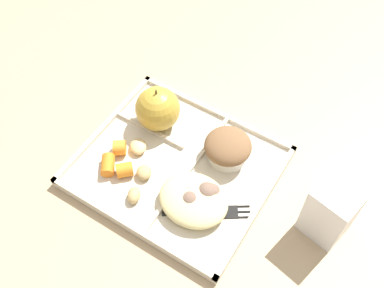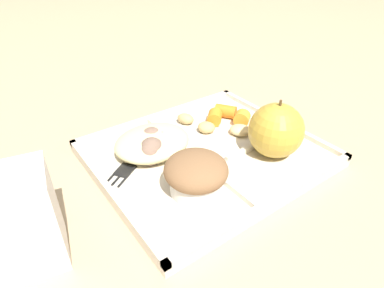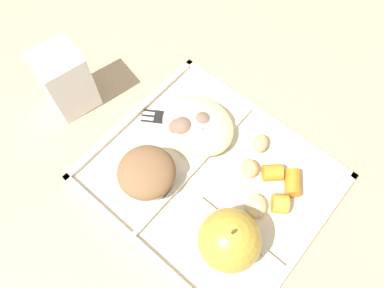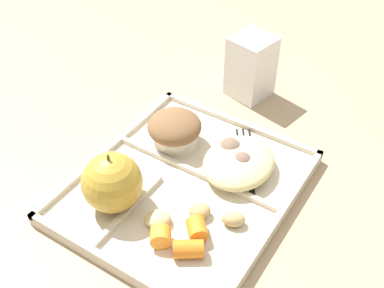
# 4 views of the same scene
# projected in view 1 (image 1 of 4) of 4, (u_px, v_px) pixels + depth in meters

# --- Properties ---
(ground) EXTENTS (6.00, 6.00, 0.00)m
(ground) POSITION_uv_depth(u_px,v_px,m) (177.00, 169.00, 0.81)
(ground) COLOR tan
(lunch_tray) EXTENTS (0.33, 0.29, 0.02)m
(lunch_tray) POSITION_uv_depth(u_px,v_px,m) (177.00, 167.00, 0.81)
(lunch_tray) COLOR beige
(lunch_tray) RESTS_ON ground
(green_apple) EXTENTS (0.08, 0.08, 0.09)m
(green_apple) POSITION_uv_depth(u_px,v_px,m) (158.00, 109.00, 0.82)
(green_apple) COLOR #B79333
(green_apple) RESTS_ON lunch_tray
(bran_muffin) EXTENTS (0.08, 0.08, 0.05)m
(bran_muffin) POSITION_uv_depth(u_px,v_px,m) (228.00, 148.00, 0.79)
(bran_muffin) COLOR silver
(bran_muffin) RESTS_ON lunch_tray
(carrot_slice_near_corner) EXTENTS (0.03, 0.03, 0.03)m
(carrot_slice_near_corner) POSITION_uv_depth(u_px,v_px,m) (120.00, 148.00, 0.81)
(carrot_slice_near_corner) COLOR orange
(carrot_slice_near_corner) RESTS_ON lunch_tray
(carrot_slice_back) EXTENTS (0.04, 0.04, 0.02)m
(carrot_slice_back) POSITION_uv_depth(u_px,v_px,m) (108.00, 165.00, 0.79)
(carrot_slice_back) COLOR orange
(carrot_slice_back) RESTS_ON lunch_tray
(carrot_slice_tilted) EXTENTS (0.04, 0.04, 0.02)m
(carrot_slice_tilted) POSITION_uv_depth(u_px,v_px,m) (125.00, 170.00, 0.78)
(carrot_slice_tilted) COLOR orange
(carrot_slice_tilted) RESTS_ON lunch_tray
(potato_chunk_large) EXTENTS (0.04, 0.04, 0.02)m
(potato_chunk_large) POSITION_uv_depth(u_px,v_px,m) (144.00, 173.00, 0.78)
(potato_chunk_large) COLOR tan
(potato_chunk_large) RESTS_ON lunch_tray
(potato_chunk_browned) EXTENTS (0.04, 0.05, 0.02)m
(potato_chunk_browned) POSITION_uv_depth(u_px,v_px,m) (138.00, 147.00, 0.81)
(potato_chunk_browned) COLOR tan
(potato_chunk_browned) RESTS_ON lunch_tray
(potato_chunk_corner) EXTENTS (0.03, 0.04, 0.02)m
(potato_chunk_corner) POSITION_uv_depth(u_px,v_px,m) (134.00, 195.00, 0.76)
(potato_chunk_corner) COLOR tan
(potato_chunk_corner) RESTS_ON lunch_tray
(egg_noodle_pile) EXTENTS (0.12, 0.10, 0.03)m
(egg_noodle_pile) POSITION_uv_depth(u_px,v_px,m) (193.00, 200.00, 0.74)
(egg_noodle_pile) COLOR beige
(egg_noodle_pile) RESTS_ON lunch_tray
(meatball_side) EXTENTS (0.04, 0.04, 0.04)m
(meatball_side) POSITION_uv_depth(u_px,v_px,m) (206.00, 193.00, 0.75)
(meatball_side) COLOR #755B4C
(meatball_side) RESTS_ON lunch_tray
(meatball_front) EXTENTS (0.04, 0.04, 0.04)m
(meatball_front) POSITION_uv_depth(u_px,v_px,m) (190.00, 201.00, 0.74)
(meatball_front) COLOR #755B4C
(meatball_front) RESTS_ON lunch_tray
(meatball_center) EXTENTS (0.03, 0.03, 0.03)m
(meatball_center) POSITION_uv_depth(u_px,v_px,m) (188.00, 193.00, 0.75)
(meatball_center) COLOR brown
(meatball_center) RESTS_ON lunch_tray
(meatball_back) EXTENTS (0.03, 0.03, 0.03)m
(meatball_back) POSITION_uv_depth(u_px,v_px,m) (211.00, 193.00, 0.75)
(meatball_back) COLOR #755B4C
(meatball_back) RESTS_ON lunch_tray
(plastic_fork) EXTENTS (0.13, 0.09, 0.00)m
(plastic_fork) POSITION_uv_depth(u_px,v_px,m) (214.00, 212.00, 0.75)
(plastic_fork) COLOR black
(plastic_fork) RESTS_ON lunch_tray
(milk_carton) EXTENTS (0.08, 0.08, 0.11)m
(milk_carton) POSITION_uv_depth(u_px,v_px,m) (331.00, 210.00, 0.70)
(milk_carton) COLOR white
(milk_carton) RESTS_ON ground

